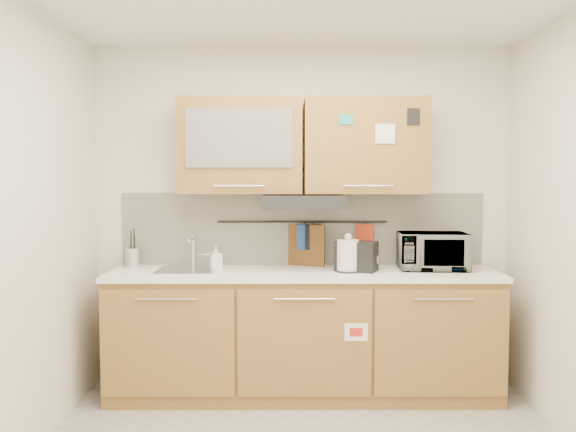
{
  "coord_description": "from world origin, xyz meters",
  "views": [
    {
      "loc": [
        -0.12,
        -2.87,
        1.57
      ],
      "look_at": [
        -0.11,
        1.05,
        1.33
      ],
      "focal_mm": 35.0,
      "sensor_mm": 36.0,
      "label": 1
    }
  ],
  "objects": [
    {
      "name": "upper_cabinets",
      "position": [
        -0.0,
        1.32,
        1.83
      ],
      "size": [
        1.82,
        0.37,
        0.7
      ],
      "color": "#A17439",
      "rests_on": "wall_back"
    },
    {
      "name": "pot_holder",
      "position": [
        0.48,
        1.44,
        1.15
      ],
      "size": [
        0.14,
        0.07,
        0.17
      ],
      "primitive_type": "cube",
      "rotation": [
        0.0,
        0.0,
        -0.39
      ],
      "color": "#AF2D17",
      "rests_on": "utensil_rail"
    },
    {
      "name": "wall_back",
      "position": [
        0.0,
        1.5,
        1.3
      ],
      "size": [
        3.2,
        0.0,
        3.2
      ],
      "primitive_type": "plane",
      "rotation": [
        1.57,
        0.0,
        0.0
      ],
      "color": "silver",
      "rests_on": "ground"
    },
    {
      "name": "kettle",
      "position": [
        0.32,
        1.15,
        1.03
      ],
      "size": [
        0.2,
        0.18,
        0.28
      ],
      "rotation": [
        0.0,
        0.0,
        -0.14
      ],
      "color": "silver",
      "rests_on": "countertop"
    },
    {
      "name": "sink",
      "position": [
        -0.85,
        1.21,
        0.92
      ],
      "size": [
        0.42,
        0.4,
        0.26
      ],
      "color": "silver",
      "rests_on": "countertop"
    },
    {
      "name": "utensil_crock",
      "position": [
        -1.28,
        1.35,
        1.0
      ],
      "size": [
        0.14,
        0.14,
        0.3
      ],
      "rotation": [
        0.0,
        0.0,
        0.18
      ],
      "color": "silver",
      "rests_on": "countertop"
    },
    {
      "name": "cutting_board",
      "position": [
        0.02,
        1.44,
        1.04
      ],
      "size": [
        0.3,
        0.15,
        0.4
      ],
      "primitive_type": "cube",
      "rotation": [
        0.0,
        0.0,
        -0.41
      ],
      "color": "brown",
      "rests_on": "utensil_rail"
    },
    {
      "name": "dark_pouch",
      "position": [
        0.08,
        1.44,
        1.14
      ],
      "size": [
        0.13,
        0.07,
        0.19
      ],
      "primitive_type": "cube",
      "rotation": [
        0.0,
        0.0,
        0.34
      ],
      "color": "black",
      "rests_on": "utensil_rail"
    },
    {
      "name": "toaster",
      "position": [
        0.39,
        1.18,
        1.03
      ],
      "size": [
        0.33,
        0.27,
        0.22
      ],
      "rotation": [
        0.0,
        0.0,
        -0.42
      ],
      "color": "black",
      "rests_on": "countertop"
    },
    {
      "name": "backsplash",
      "position": [
        0.0,
        1.49,
        1.2
      ],
      "size": [
        2.8,
        0.02,
        0.56
      ],
      "primitive_type": "cube",
      "color": "silver",
      "rests_on": "countertop"
    },
    {
      "name": "utensil_rail",
      "position": [
        0.0,
        1.45,
        1.26
      ],
      "size": [
        1.3,
        0.02,
        0.02
      ],
      "primitive_type": "cylinder",
      "rotation": [
        0.0,
        1.57,
        0.0
      ],
      "color": "black",
      "rests_on": "backsplash"
    },
    {
      "name": "microwave",
      "position": [
        0.96,
        1.25,
        1.06
      ],
      "size": [
        0.51,
        0.36,
        0.27
      ],
      "primitive_type": "imported",
      "rotation": [
        0.0,
        0.0,
        -0.06
      ],
      "color": "#999999",
      "rests_on": "countertop"
    },
    {
      "name": "countertop",
      "position": [
        0.0,
        1.19,
        0.9
      ],
      "size": [
        2.82,
        0.62,
        0.04
      ],
      "primitive_type": "cube",
      "color": "white",
      "rests_on": "base_cabinet"
    },
    {
      "name": "base_cabinet",
      "position": [
        0.0,
        1.19,
        0.41
      ],
      "size": [
        2.8,
        0.64,
        0.88
      ],
      "color": "#A17439",
      "rests_on": "floor"
    },
    {
      "name": "soap_bottle",
      "position": [
        -0.65,
        1.28,
        1.01
      ],
      "size": [
        0.1,
        0.1,
        0.18
      ],
      "primitive_type": "imported",
      "rotation": [
        0.0,
        0.0,
        0.36
      ],
      "color": "#999999",
      "rests_on": "countertop"
    },
    {
      "name": "oven_mitt",
      "position": [
        0.02,
        1.44,
        1.14
      ],
      "size": [
        0.12,
        0.04,
        0.19
      ],
      "primitive_type": "cube",
      "rotation": [
        0.0,
        0.0,
        0.05
      ],
      "color": "#214498",
      "rests_on": "utensil_rail"
    },
    {
      "name": "range_hood",
      "position": [
        0.0,
        1.25,
        1.42
      ],
      "size": [
        0.6,
        0.46,
        0.1
      ],
      "primitive_type": "cube",
      "color": "black",
      "rests_on": "upper_cabinets"
    }
  ]
}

